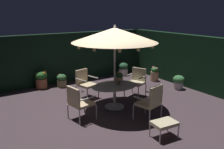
% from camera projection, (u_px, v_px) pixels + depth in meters
% --- Properties ---
extents(ground_plane, '(8.12, 7.30, 0.02)m').
position_uv_depth(ground_plane, '(107.00, 109.00, 7.52)').
color(ground_plane, '#44353A').
extents(hedge_backdrop_rear, '(8.12, 0.30, 2.05)m').
position_uv_depth(hedge_backdrop_rear, '(62.00, 58.00, 10.09)').
color(hedge_backdrop_rear, black).
rests_on(hedge_backdrop_rear, ground_plane).
extents(hedge_backdrop_right, '(0.30, 7.30, 2.05)m').
position_uv_depth(hedge_backdrop_right, '(193.00, 62.00, 9.31)').
color(hedge_backdrop_right, black).
rests_on(hedge_backdrop_right, ground_plane).
extents(patio_dining_table, '(1.47, 1.11, 0.72)m').
position_uv_depth(patio_dining_table, '(115.00, 90.00, 7.49)').
color(patio_dining_table, beige).
rests_on(patio_dining_table, ground_plane).
extents(patio_umbrella, '(2.54, 2.54, 2.54)m').
position_uv_depth(patio_umbrella, '(115.00, 35.00, 7.05)').
color(patio_umbrella, silver).
rests_on(patio_umbrella, ground_plane).
extents(centerpiece_planter, '(0.27, 0.27, 0.40)m').
position_uv_depth(centerpiece_planter, '(119.00, 77.00, 7.51)').
color(centerpiece_planter, tan).
rests_on(centerpiece_planter, patio_dining_table).
extents(patio_chair_north, '(0.72, 0.70, 1.02)m').
position_uv_depth(patio_chair_north, '(151.00, 101.00, 6.59)').
color(patio_chair_north, silver).
rests_on(patio_chair_north, ground_plane).
extents(patio_chair_northeast, '(0.73, 0.75, 0.98)m').
position_uv_depth(patio_chair_northeast, '(137.00, 80.00, 8.53)').
color(patio_chair_northeast, beige).
rests_on(patio_chair_northeast, ground_plane).
extents(patio_chair_east, '(0.70, 0.72, 0.98)m').
position_uv_depth(patio_chair_east, '(85.00, 82.00, 8.34)').
color(patio_chair_east, beige).
rests_on(patio_chair_east, ground_plane).
extents(patio_chair_southeast, '(0.69, 0.69, 0.97)m').
position_uv_depth(patio_chair_southeast, '(79.00, 101.00, 6.61)').
color(patio_chair_southeast, silver).
rests_on(patio_chair_southeast, ground_plane).
extents(ottoman_footrest, '(0.61, 0.46, 0.40)m').
position_uv_depth(ottoman_footrest, '(164.00, 124.00, 5.74)').
color(ottoman_footrest, silver).
rests_on(ottoman_footrest, ground_plane).
extents(potted_plant_left_far, '(0.45, 0.45, 0.59)m').
position_uv_depth(potted_plant_left_far, '(123.00, 69.00, 11.30)').
color(potted_plant_left_far, beige).
rests_on(potted_plant_left_far, ground_plane).
extents(potted_plant_right_near, '(0.48, 0.48, 0.68)m').
position_uv_depth(potted_plant_right_near, '(41.00, 79.00, 9.39)').
color(potted_plant_right_near, '#A05C3D').
rests_on(potted_plant_right_near, ground_plane).
extents(potted_plant_back_center, '(0.34, 0.34, 0.62)m').
position_uv_depth(potted_plant_back_center, '(155.00, 74.00, 10.37)').
color(potted_plant_back_center, tan).
rests_on(potted_plant_back_center, ground_plane).
extents(potted_plant_right_far, '(0.44, 0.44, 0.54)m').
position_uv_depth(potted_plant_right_far, '(179.00, 82.00, 9.32)').
color(potted_plant_right_far, silver).
rests_on(potted_plant_right_far, ground_plane).
extents(potted_plant_back_left, '(0.37, 0.37, 0.52)m').
position_uv_depth(potted_plant_back_left, '(62.00, 80.00, 9.58)').
color(potted_plant_back_left, olive).
rests_on(potted_plant_back_left, ground_plane).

